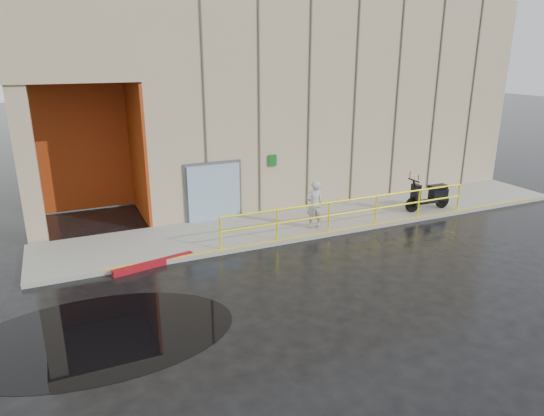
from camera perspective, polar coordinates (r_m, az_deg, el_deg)
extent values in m
plane|color=black|center=(12.53, 0.85, -10.15)|extent=(120.00, 120.00, 0.00)
cube|color=gray|center=(17.89, 6.35, -1.24)|extent=(20.00, 3.00, 0.15)
cube|color=tan|center=(23.67, 2.81, 13.20)|extent=(16.00, 10.00, 8.00)
cube|color=tan|center=(21.04, -23.54, 18.10)|extent=(4.00, 10.00, 3.00)
cube|color=tan|center=(16.78, -26.84, 4.27)|extent=(0.60, 0.60, 5.00)
cube|color=#99370E|center=(19.82, -21.99, 6.69)|extent=(3.80, 0.15, 4.90)
cube|color=#99370E|center=(18.28, -15.57, 6.49)|extent=(0.10, 3.50, 4.90)
cube|color=#89A6BA|center=(17.29, -6.82, 1.80)|extent=(1.90, 0.10, 2.00)
cube|color=slate|center=(17.37, -6.90, 1.87)|extent=(2.10, 0.06, 2.20)
cube|color=#0C5919|center=(17.91, 0.06, 5.62)|extent=(0.32, 0.04, 0.42)
cylinder|color=#FFE90D|center=(16.61, 9.57, 1.01)|extent=(9.50, 0.06, 0.06)
cylinder|color=#FFE90D|center=(16.74, 9.49, -0.46)|extent=(9.50, 0.06, 0.06)
imported|color=#ADADB2|center=(16.47, 5.00, 0.40)|extent=(0.65, 0.48, 1.64)
cylinder|color=black|center=(18.95, 16.17, 0.36)|extent=(0.56, 0.13, 0.56)
cylinder|color=black|center=(19.82, 19.38, 0.81)|extent=(0.56, 0.13, 0.56)
cube|color=maroon|center=(14.42, -13.71, -6.39)|extent=(2.39, 0.65, 0.18)
cube|color=black|center=(11.53, -19.71, -13.93)|extent=(6.21, 4.14, 0.01)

